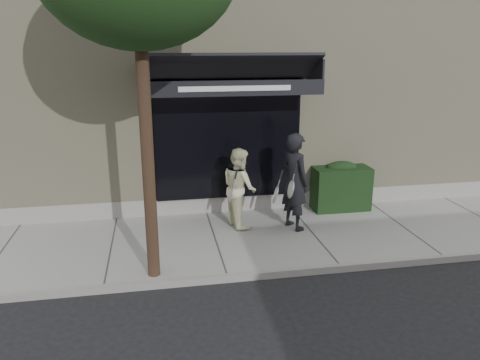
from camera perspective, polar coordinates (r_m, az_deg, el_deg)
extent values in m
plane|color=black|center=(9.84, 8.68, -6.88)|extent=(80.00, 80.00, 0.00)
cube|color=gray|center=(9.82, 8.69, -6.56)|extent=(20.00, 3.00, 0.12)
cube|color=gray|center=(8.50, 12.11, -10.44)|extent=(20.00, 0.10, 0.14)
cube|color=#C2B794|center=(13.91, 2.40, 11.79)|extent=(14.00, 7.00, 5.50)
cube|color=gray|center=(11.26, 5.95, -2.39)|extent=(14.02, 0.42, 0.50)
cube|color=black|center=(10.40, -1.56, 4.97)|extent=(3.20, 0.30, 2.60)
cube|color=gray|center=(10.43, -10.44, 4.74)|extent=(0.08, 0.40, 2.60)
cube|color=gray|center=(10.90, 6.70, 5.39)|extent=(0.08, 0.40, 2.60)
cube|color=gray|center=(10.37, -1.75, 12.41)|extent=(3.36, 0.40, 0.12)
cube|color=black|center=(9.66, -1.11, 13.68)|extent=(3.60, 1.03, 0.55)
cube|color=black|center=(9.20, -0.59, 11.11)|extent=(3.60, 0.05, 0.30)
cube|color=white|center=(9.17, -0.55, 11.09)|extent=(2.20, 0.01, 0.10)
cube|color=black|center=(9.54, -12.00, 12.82)|extent=(0.04, 1.00, 0.45)
cube|color=black|center=(10.11, 9.17, 13.14)|extent=(0.04, 1.00, 0.45)
cube|color=black|center=(11.10, 12.11, -0.94)|extent=(1.30, 0.70, 1.00)
ellipsoid|color=black|center=(10.97, 12.27, 1.55)|extent=(0.71, 0.38, 0.27)
cylinder|color=black|center=(7.37, -11.30, 4.70)|extent=(0.20, 0.20, 4.80)
imported|color=black|center=(9.62, 6.72, -0.18)|extent=(0.73, 0.87, 2.02)
torus|color=silver|center=(9.24, 6.21, -1.10)|extent=(0.09, 0.31, 0.30)
cylinder|color=silver|center=(9.24, 6.21, -1.10)|extent=(0.06, 0.27, 0.27)
cylinder|color=silver|center=(9.24, 6.21, -1.10)|extent=(0.18, 0.02, 0.06)
cylinder|color=black|center=(9.24, 6.21, -1.10)|extent=(0.20, 0.04, 0.07)
torus|color=silver|center=(9.28, 4.37, -1.78)|extent=(0.14, 0.31, 0.30)
cylinder|color=silver|center=(9.28, 4.37, -1.78)|extent=(0.11, 0.28, 0.26)
cylinder|color=silver|center=(9.28, 4.37, -1.78)|extent=(0.18, 0.05, 0.06)
cylinder|color=black|center=(9.28, 4.37, -1.78)|extent=(0.20, 0.06, 0.08)
imported|color=beige|center=(9.75, -0.06, -0.90)|extent=(0.82, 0.95, 1.68)
torus|color=silver|center=(9.48, -1.13, -1.67)|extent=(0.11, 0.31, 0.30)
cylinder|color=silver|center=(9.48, -1.13, -1.67)|extent=(0.08, 0.27, 0.26)
cylinder|color=silver|center=(9.48, -1.13, -1.67)|extent=(0.18, 0.02, 0.07)
cylinder|color=black|center=(9.48, -1.13, -1.67)|extent=(0.20, 0.03, 0.08)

